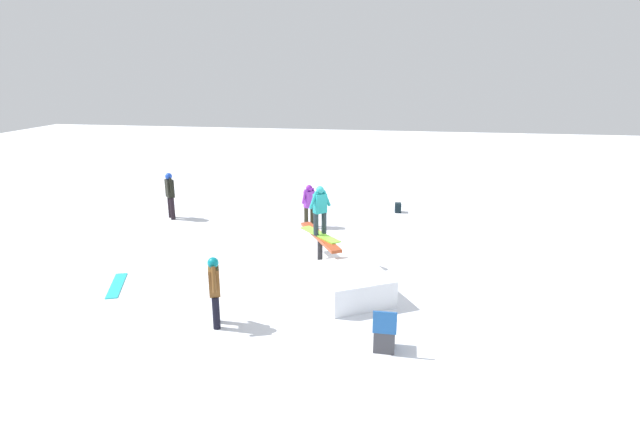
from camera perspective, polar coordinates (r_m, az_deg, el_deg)
name	(u,v)px	position (r m, az deg, el deg)	size (l,w,h in m)	color
ground_plane	(320,264)	(13.60, 0.00, -5.84)	(60.00, 60.00, 0.00)	white
rail_feature	(320,240)	(13.35, 0.00, -3.01)	(2.28, 1.44, 0.84)	black
snow_kicker_ramp	(350,284)	(11.70, 3.49, -8.03)	(1.80, 1.50, 0.63)	white
main_rider_on_rail	(320,212)	(13.11, 0.00, 0.19)	(1.34, 1.26, 1.34)	#8AE43C
bystander_brown	(215,288)	(10.45, -11.96, -8.31)	(0.66, 0.33, 1.50)	black
bystander_black	(170,193)	(18.17, -16.76, 2.25)	(0.59, 0.52, 1.64)	black
bystander_purple	(309,204)	(16.48, -1.24, 1.15)	(0.51, 0.46, 1.44)	black
loose_snowboard_cyan	(117,285)	(13.30, -22.22, -7.61)	(1.47, 0.28, 0.02)	#25C1C8
folding_chair	(385,331)	(9.65, 7.40, -13.13)	(0.44, 0.44, 0.88)	#3F3F44
backpack_on_snow	(398,208)	(18.57, 8.90, 0.66)	(0.30, 0.22, 0.34)	black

